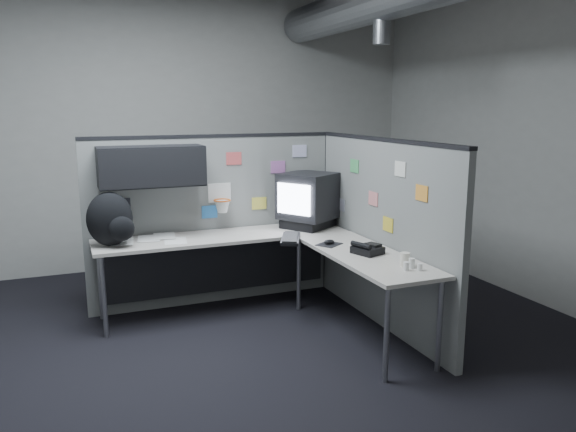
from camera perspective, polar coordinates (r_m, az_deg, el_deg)
name	(u,v)px	position (r m, az deg, el deg)	size (l,w,h in m)	color
room	(338,78)	(4.36, 5.15, 13.76)	(5.62, 5.62, 3.22)	black
partition_back	(199,203)	(5.32, -9.00, 1.30)	(2.44, 0.42, 1.63)	slate
partition_right	(381,232)	(4.93, 9.40, -1.61)	(0.07, 2.23, 1.63)	slate
desk	(259,252)	(5.01, -3.00, -3.69)	(2.31, 2.11, 0.73)	#BCB5AA
monitor	(308,200)	(5.42, 2.05, 1.68)	(0.64, 0.64, 0.53)	black
keyboard	(291,238)	(4.93, 0.26, -2.28)	(0.32, 0.45, 0.04)	black
mouse	(329,243)	(4.79, 4.20, -2.75)	(0.26, 0.24, 0.04)	black
phone	(367,249)	(4.53, 8.04, -3.36)	(0.25, 0.26, 0.10)	black
bottles	(410,264)	(4.19, 12.26, -4.76)	(0.13, 0.18, 0.08)	silver
cup	(405,259)	(4.24, 11.78, -4.33)	(0.07, 0.07, 0.10)	silver
papers	(153,239)	(5.10, -13.57, -2.31)	(0.67, 0.49, 0.01)	white
backpack	(111,220)	(4.92, -17.55, -0.38)	(0.42, 0.38, 0.46)	black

